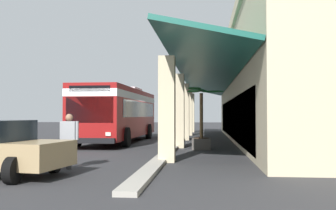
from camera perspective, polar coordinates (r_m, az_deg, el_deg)
name	(u,v)px	position (r m, az deg, el deg)	size (l,w,h in m)	color
ground	(274,142)	(23.00, 15.86, -5.50)	(120.00, 120.00, 0.00)	#2D2D30
curb_strip	(181,139)	(24.01, 1.99, -5.24)	(33.45, 0.50, 0.12)	#9E998E
plaza_building	(336,83)	(25.30, 24.32, 3.11)	(28.17, 16.39, 7.20)	#C6B793
transit_bus	(119,111)	(22.70, -7.43, -0.92)	(11.25, 2.96, 3.34)	maroon
pedestrian	(69,138)	(11.69, -14.87, -4.88)	(0.49, 0.65, 1.64)	#38383D
potted_palm	(201,134)	(17.53, 5.13, -4.38)	(1.64, 1.85, 2.92)	#4C4742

